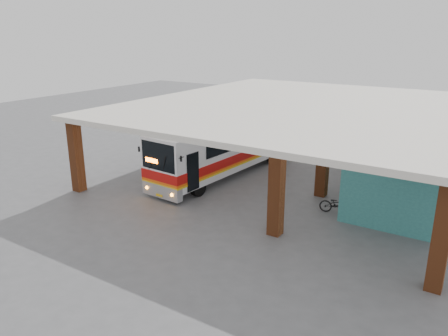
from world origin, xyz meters
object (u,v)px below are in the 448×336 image
at_px(coach_bus, 228,146).
at_px(motorcycle, 338,205).
at_px(red_chair, 363,183).
at_px(pedestrian, 274,201).

bearing_deg(coach_bus, motorcycle, -13.43).
distance_m(motorcycle, red_chair, 4.65).
bearing_deg(red_chair, motorcycle, -85.69).
relative_size(coach_bus, red_chair, 18.18).
bearing_deg(coach_bus, pedestrian, -35.31).
height_order(coach_bus, red_chair, coach_bus).
xyz_separation_m(pedestrian, red_chair, (2.74, 6.68, -0.45)).
bearing_deg(pedestrian, motorcycle, -168.51).
distance_m(pedestrian, red_chair, 7.23).
relative_size(coach_bus, motorcycle, 6.85).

